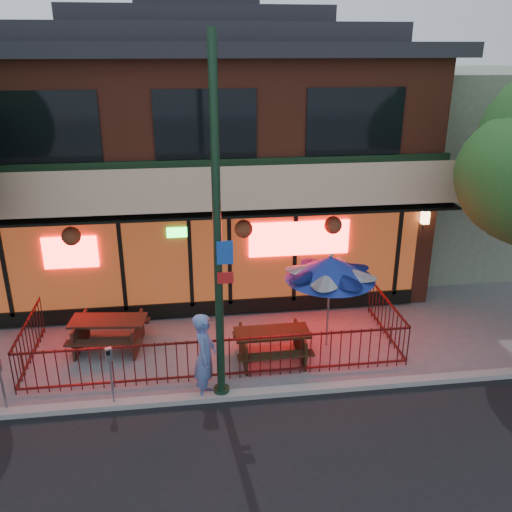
{
  "coord_description": "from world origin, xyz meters",
  "views": [
    {
      "loc": [
        -0.53,
        -9.73,
        6.71
      ],
      "look_at": [
        1.03,
        2.0,
        2.11
      ],
      "focal_mm": 38.0,
      "sensor_mm": 36.0,
      "label": 1
    }
  ],
  "objects": [
    {
      "name": "ground",
      "position": [
        0.0,
        0.0,
        0.0
      ],
      "size": [
        80.0,
        80.0,
        0.0
      ],
      "primitive_type": "plane",
      "color": "gray",
      "rests_on": "ground"
    },
    {
      "name": "curb",
      "position": [
        0.0,
        -0.5,
        0.06
      ],
      "size": [
        80.0,
        0.25,
        0.12
      ],
      "primitive_type": "cube",
      "color": "#999993",
      "rests_on": "ground"
    },
    {
      "name": "restaurant_building",
      "position": [
        0.0,
        7.11,
        4.13
      ],
      "size": [
        12.96,
        9.49,
        8.05
      ],
      "color": "brown",
      "rests_on": "ground"
    },
    {
      "name": "neighbor_building",
      "position": [
        9.0,
        7.7,
        3.0
      ],
      "size": [
        6.0,
        7.0,
        6.0
      ],
      "primitive_type": "cube",
      "color": "gray",
      "rests_on": "ground"
    },
    {
      "name": "patio_fence",
      "position": [
        0.0,
        0.5,
        0.63
      ],
      "size": [
        8.44,
        2.62,
        1.0
      ],
      "color": "#4C1110",
      "rests_on": "ground"
    },
    {
      "name": "street_light",
      "position": [
        0.0,
        -0.4,
        3.15
      ],
      "size": [
        0.43,
        0.32,
        7.0
      ],
      "color": "#17341F",
      "rests_on": "ground"
    },
    {
      "name": "picnic_table_left",
      "position": [
        -2.49,
        1.87,
        0.49
      ],
      "size": [
        1.88,
        1.52,
        0.74
      ],
      "color": "#3B2015",
      "rests_on": "ground"
    },
    {
      "name": "picnic_table_right",
      "position": [
        1.24,
        0.84,
        0.47
      ],
      "size": [
        1.69,
        1.3,
        0.72
      ],
      "color": "black",
      "rests_on": "ground"
    },
    {
      "name": "patio_umbrella",
      "position": [
        2.64,
        1.28,
        2.01
      ],
      "size": [
        2.06,
        2.06,
        2.36
      ],
      "color": "gray",
      "rests_on": "ground"
    },
    {
      "name": "pedestrian",
      "position": [
        -0.31,
        -0.35,
        0.93
      ],
      "size": [
        0.57,
        0.75,
        1.87
      ],
      "primitive_type": "imported",
      "rotation": [
        0.0,
        0.0,
        1.38
      ],
      "color": "#5872B0",
      "rests_on": "ground"
    },
    {
      "name": "parking_meter_near",
      "position": [
        -2.14,
        -0.48,
        0.91
      ],
      "size": [
        0.15,
        0.14,
        1.34
      ],
      "color": "#93959B",
      "rests_on": "ground"
    },
    {
      "name": "parking_meter_far",
      "position": [
        -4.2,
        -0.4,
        0.83
      ],
      "size": [
        0.12,
        0.1,
        1.23
      ],
      "color": "gray",
      "rests_on": "ground"
    }
  ]
}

